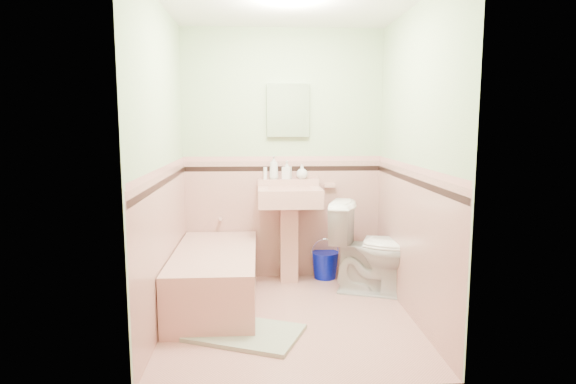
{
  "coord_description": "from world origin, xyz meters",
  "views": [
    {
      "loc": [
        -0.24,
        -3.83,
        1.58
      ],
      "look_at": [
        0.0,
        0.25,
        1.0
      ],
      "focal_mm": 30.57,
      "sensor_mm": 36.0,
      "label": 1
    }
  ],
  "objects": [
    {
      "name": "cap_left",
      "position": [
        -0.98,
        0.0,
        1.22
      ],
      "size": [
        0.0,
        2.2,
        2.2
      ],
      "primitive_type": "plane",
      "rotation": [
        1.57,
        0.0,
        1.57
      ],
      "color": "tan",
      "rests_on": "ground"
    },
    {
      "name": "wainscot_left",
      "position": [
        -0.99,
        0.0,
        0.6
      ],
      "size": [
        0.0,
        2.2,
        2.2
      ],
      "primitive_type": "plane",
      "rotation": [
        1.57,
        0.0,
        1.57
      ],
      "color": "#D19A8C",
      "rests_on": "ground"
    },
    {
      "name": "soap_bottle_right",
      "position": [
        0.19,
        1.04,
        1.09
      ],
      "size": [
        0.14,
        0.14,
        0.14
      ],
      "primitive_type": "imported",
      "rotation": [
        0.0,
        0.0,
        0.26
      ],
      "color": "#B2B2B2",
      "rests_on": "sink"
    },
    {
      "name": "medicine_cabinet",
      "position": [
        0.05,
        1.07,
        1.7
      ],
      "size": [
        0.42,
        0.04,
        0.52
      ],
      "primitive_type": "cube",
      "color": "white",
      "rests_on": "wall_back"
    },
    {
      "name": "soap_dish",
      "position": [
        0.47,
        1.06,
        0.95
      ],
      "size": [
        0.11,
        0.06,
        0.04
      ],
      "primitive_type": "cube",
      "color": "tan",
      "rests_on": "wall_back"
    },
    {
      "name": "tub_faucet",
      "position": [
        -0.63,
        1.05,
        0.63
      ],
      "size": [
        0.04,
        0.12,
        0.04
      ],
      "primitive_type": "cylinder",
      "rotation": [
        1.57,
        0.0,
        0.0
      ],
      "color": "silver",
      "rests_on": "wall_back"
    },
    {
      "name": "soap_bottle_mid",
      "position": [
        0.04,
        1.04,
        1.11
      ],
      "size": [
        0.11,
        0.11,
        0.18
      ],
      "primitive_type": "imported",
      "rotation": [
        0.0,
        0.0,
        -0.34
      ],
      "color": "#B2B2B2",
      "rests_on": "sink"
    },
    {
      "name": "accent_right",
      "position": [
        0.98,
        0.0,
        1.12
      ],
      "size": [
        0.0,
        2.2,
        2.2
      ],
      "primitive_type": "plane",
      "rotation": [
        1.57,
        0.0,
        -1.57
      ],
      "color": "black",
      "rests_on": "ground"
    },
    {
      "name": "accent_left",
      "position": [
        -0.98,
        0.0,
        1.12
      ],
      "size": [
        0.0,
        2.2,
        2.2
      ],
      "primitive_type": "plane",
      "rotation": [
        1.57,
        0.0,
        1.57
      ],
      "color": "black",
      "rests_on": "ground"
    },
    {
      "name": "wall_front",
      "position": [
        0.0,
        -1.1,
        1.25
      ],
      "size": [
        2.5,
        0.0,
        2.5
      ],
      "primitive_type": "plane",
      "rotation": [
        -1.57,
        0.0,
        0.0
      ],
      "color": "#EFE6C3",
      "rests_on": "ground"
    },
    {
      "name": "cap_back",
      "position": [
        0.0,
        1.08,
        1.22
      ],
      "size": [
        2.0,
        0.0,
        2.0
      ],
      "primitive_type": "plane",
      "rotation": [
        1.57,
        0.0,
        0.0
      ],
      "color": "tan",
      "rests_on": "ground"
    },
    {
      "name": "wainscot_front",
      "position": [
        0.0,
        -1.09,
        0.6
      ],
      "size": [
        2.0,
        0.0,
        2.0
      ],
      "primitive_type": "plane",
      "rotation": [
        -1.57,
        0.0,
        0.0
      ],
      "color": "#D19A8C",
      "rests_on": "ground"
    },
    {
      "name": "bath_mat",
      "position": [
        -0.36,
        -0.33,
        0.02
      ],
      "size": [
        0.95,
        0.8,
        0.03
      ],
      "primitive_type": "cube",
      "rotation": [
        0.0,
        0.0,
        -0.39
      ],
      "color": "#99A98D",
      "rests_on": "floor"
    },
    {
      "name": "wainscot_back",
      "position": [
        0.0,
        1.09,
        0.6
      ],
      "size": [
        2.0,
        0.0,
        2.0
      ],
      "primitive_type": "plane",
      "rotation": [
        1.57,
        0.0,
        0.0
      ],
      "color": "#D19A8C",
      "rests_on": "ground"
    },
    {
      "name": "wall_left",
      "position": [
        -1.0,
        0.0,
        1.25
      ],
      "size": [
        0.0,
        2.5,
        2.5
      ],
      "primitive_type": "plane",
      "rotation": [
        1.57,
        0.0,
        1.57
      ],
      "color": "#EFE6C3",
      "rests_on": "ground"
    },
    {
      "name": "wainscot_right",
      "position": [
        0.99,
        0.0,
        0.6
      ],
      "size": [
        0.0,
        2.2,
        2.2
      ],
      "primitive_type": "plane",
      "rotation": [
        1.57,
        0.0,
        -1.57
      ],
      "color": "#D19A8C",
      "rests_on": "ground"
    },
    {
      "name": "sink",
      "position": [
        0.05,
        0.86,
        0.48
      ],
      "size": [
        0.61,
        0.5,
        0.96
      ],
      "primitive_type": null,
      "color": "tan",
      "rests_on": "floor"
    },
    {
      "name": "accent_back",
      "position": [
        0.0,
        1.08,
        1.12
      ],
      "size": [
        2.0,
        0.0,
        2.0
      ],
      "primitive_type": "plane",
      "rotation": [
        1.57,
        0.0,
        0.0
      ],
      "color": "black",
      "rests_on": "ground"
    },
    {
      "name": "wall_right",
      "position": [
        1.0,
        0.0,
        1.25
      ],
      "size": [
        0.0,
        2.5,
        2.5
      ],
      "primitive_type": "plane",
      "rotation": [
        1.57,
        0.0,
        -1.57
      ],
      "color": "#EFE6C3",
      "rests_on": "ground"
    },
    {
      "name": "toilet",
      "position": [
        0.84,
        0.53,
        0.43
      ],
      "size": [
        0.95,
        0.73,
        0.85
      ],
      "primitive_type": "imported",
      "rotation": [
        0.0,
        0.0,
        1.23
      ],
      "color": "white",
      "rests_on": "floor"
    },
    {
      "name": "tube",
      "position": [
        -0.18,
        1.04,
        1.08
      ],
      "size": [
        0.05,
        0.05,
        0.12
      ],
      "primitive_type": "cylinder",
      "rotation": [
        0.0,
        0.0,
        0.37
      ],
      "color": "white",
      "rests_on": "sink"
    },
    {
      "name": "floor",
      "position": [
        0.0,
        0.0,
        0.0
      ],
      "size": [
        2.2,
        2.2,
        0.0
      ],
      "primitive_type": "plane",
      "color": "tan",
      "rests_on": "ground"
    },
    {
      "name": "cap_right",
      "position": [
        0.98,
        0.0,
        1.22
      ],
      "size": [
        0.0,
        2.2,
        2.2
      ],
      "primitive_type": "plane",
      "rotation": [
        1.57,
        0.0,
        -1.57
      ],
      "color": "tan",
      "rests_on": "ground"
    },
    {
      "name": "accent_front",
      "position": [
        0.0,
        -1.08,
        1.12
      ],
      "size": [
        2.0,
        0.0,
        2.0
      ],
      "primitive_type": "plane",
      "rotation": [
        -1.57,
        0.0,
        0.0
      ],
      "color": "black",
      "rests_on": "ground"
    },
    {
      "name": "cap_front",
      "position": [
        0.0,
        -1.08,
        1.22
      ],
      "size": [
        2.0,
        0.0,
        2.0
      ],
      "primitive_type": "plane",
      "rotation": [
        -1.57,
        0.0,
        0.0
      ],
      "color": "tan",
      "rests_on": "ground"
    },
    {
      "name": "bucket",
      "position": [
        0.42,
        0.99,
        0.14
      ],
      "size": [
        0.3,
        0.3,
        0.27
      ],
      "primitive_type": null,
      "rotation": [
        0.0,
        0.0,
        -0.1
      ],
      "color": "#0511A7",
      "rests_on": "floor"
    },
    {
      "name": "bathtub",
      "position": [
        -0.63,
        0.33,
        0.23
      ],
      "size": [
        0.7,
        1.5,
        0.45
      ],
      "primitive_type": "cube",
      "color": "tan",
      "rests_on": "floor"
    },
    {
      "name": "soap_bottle_left",
      "position": [
        -0.09,
        1.04,
        1.14
      ],
      "size": [
        0.1,
        0.1,
        0.23
      ],
      "primitive_type": "imported",
      "rotation": [
        0.0,
        0.0,
        -0.19
      ],
      "color": "#B2B2B2",
      "rests_on": "sink"
    },
    {
      "name": "shoe",
      "position": [
        -0.38,
        -0.25,
        0.06
      ],
      "size": [
        0.15,
        0.09,
        0.05
      ],
      "primitive_type": "cube",
      "rotation": [
        0.0,
        0.0,
        -0.19
      ],
      "color": "#BF1E59",
      "rests_on": "bath_mat"
    },
    {
      "name": "sink_faucet",
      "position": [
        0.05,
        1.0,
        0.95
      ],
      "size": [
        0.02,
        0.02,
        0.1
      ],
      "primitive_type": "cylinder",
      "color": "silver",
      "rests_on": "sink"
    },
    {
      "name": "wall_back",
      "position": [
        0.0,
        1.1,
        1.25
      ],
      "size": [
        2.5,
        0.0,
        2.5
      ],
      "primitive_type": "plane",
      "rotation": [
        1.57,
        0.0,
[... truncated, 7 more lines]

